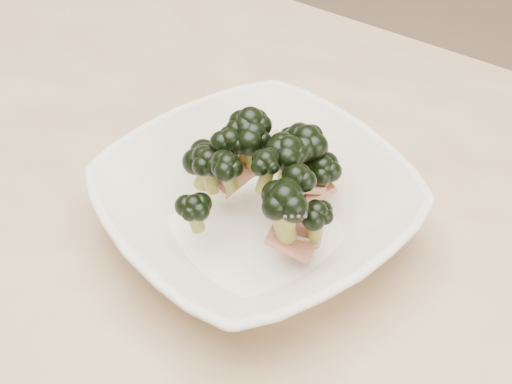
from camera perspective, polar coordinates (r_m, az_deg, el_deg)
dining_table at (r=0.73m, az=-6.81°, el=-7.26°), size 1.20×0.80×0.75m
broccoli_dish at (r=0.61m, az=0.16°, el=-0.67°), size 0.33×0.33×0.11m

